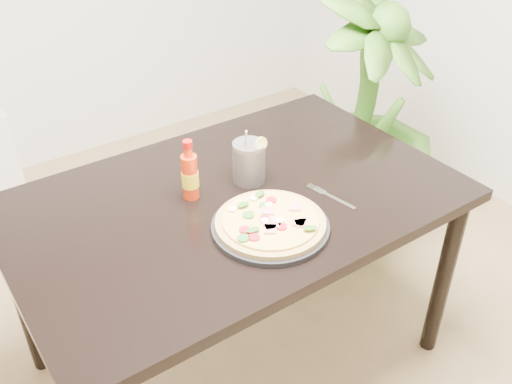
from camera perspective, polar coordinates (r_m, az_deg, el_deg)
dining_table at (r=1.85m, az=-2.13°, el=-2.48°), size 1.40×0.90×0.75m
plate at (r=1.66m, az=1.44°, el=-3.49°), size 0.34×0.34×0.02m
pizza at (r=1.65m, az=1.43°, el=-2.95°), size 0.32×0.32×0.03m
hot_sauce_bottle at (r=1.76m, az=-6.62°, el=1.66°), size 0.06×0.06×0.20m
cola_cup at (r=1.84m, az=-0.71°, el=2.93°), size 0.11×0.11×0.20m
fork at (r=1.81m, az=7.34°, el=-0.39°), size 0.05×0.19×0.00m
houseplant at (r=2.63m, az=10.72°, el=7.08°), size 0.90×0.90×1.20m
plant_pot at (r=2.88m, az=9.71°, el=-1.61°), size 0.28×0.28×0.22m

